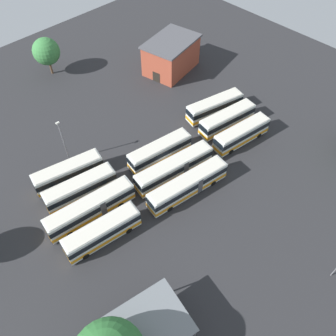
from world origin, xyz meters
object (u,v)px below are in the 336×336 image
(bus_row0_slot0, at_px, (215,107))
(depot_building, at_px, (171,55))
(bus_row1_slot3, at_px, (188,185))
(maintenance_shelter, at_px, (146,327))
(bus_row2_slot2, at_px, (91,208))
(lamp_post_near_entrance, at_px, (63,140))
(bus_row1_slot2, at_px, (174,168))
(bus_row2_slot3, at_px, (102,232))
(tree_northwest, at_px, (46,51))
(bus_row2_slot0, at_px, (68,173))
(bus_row0_slot2, at_px, (242,134))
(bus_row2_slot1, at_px, (80,188))
(bus_row0_slot1, at_px, (227,119))
(bus_row1_slot1, at_px, (160,151))

(bus_row0_slot0, bearing_deg, depot_building, -105.62)
(bus_row1_slot3, relative_size, maintenance_shelter, 1.31)
(bus_row2_slot2, height_order, lamp_post_near_entrance, lamp_post_near_entrance)
(bus_row1_slot2, bearing_deg, depot_building, -133.51)
(lamp_post_near_entrance, bearing_deg, bus_row2_slot2, 72.35)
(bus_row2_slot3, height_order, tree_northwest, tree_northwest)
(bus_row1_slot3, bearing_deg, bus_row2_slot0, -51.69)
(bus_row0_slot2, relative_size, bus_row2_slot2, 0.80)
(bus_row1_slot3, xyz_separation_m, tree_northwest, (-2.10, -41.97, 3.32))
(bus_row0_slot2, bearing_deg, bus_row2_slot1, -19.90)
(bus_row2_slot3, relative_size, depot_building, 0.88)
(bus_row0_slot1, distance_m, bus_row1_slot1, 14.32)
(bus_row1_slot2, height_order, bus_row1_slot3, same)
(bus_row0_slot1, bearing_deg, depot_building, -105.48)
(bus_row0_slot0, relative_size, bus_row1_slot2, 0.83)
(bus_row1_slot1, bearing_deg, bus_row1_slot2, 79.58)
(bus_row0_slot0, bearing_deg, bus_row2_slot2, 4.39)
(bus_row0_slot2, height_order, bus_row1_slot1, same)
(bus_row1_slot3, xyz_separation_m, depot_building, (-21.30, -25.33, 1.53))
(bus_row1_slot3, xyz_separation_m, lamp_post_near_entrance, (9.39, -18.62, 2.80))
(lamp_post_near_entrance, bearing_deg, bus_row2_slot0, 59.02)
(lamp_post_near_entrance, xyz_separation_m, tree_northwest, (-11.50, -23.36, 0.52))
(bus_row1_slot2, relative_size, tree_northwest, 1.74)
(bus_row0_slot2, distance_m, maintenance_shelter, 35.73)
(bus_row1_slot2, distance_m, maintenance_shelter, 24.95)
(maintenance_shelter, bearing_deg, bus_row0_slot1, -154.14)
(bus_row1_slot1, distance_m, bus_row2_slot2, 14.88)
(bus_row1_slot2, distance_m, bus_row1_slot3, 3.99)
(bus_row0_slot1, bearing_deg, bus_row1_slot3, 18.69)
(bus_row0_slot1, xyz_separation_m, depot_building, (-5.54, -20.00, 1.53))
(bus_row1_slot2, xyz_separation_m, depot_building, (-20.37, -21.45, 1.53))
(bus_row1_slot2, bearing_deg, bus_row2_slot3, 4.67)
(bus_row0_slot2, distance_m, bus_row1_slot3, 14.73)
(bus_row1_slot2, bearing_deg, bus_row2_slot1, -28.35)
(maintenance_shelter, distance_m, tree_northwest, 57.26)
(bus_row0_slot1, bearing_deg, lamp_post_near_entrance, -27.84)
(bus_row1_slot3, distance_m, maintenance_shelter, 21.98)
(bus_row0_slot2, distance_m, bus_row2_slot1, 28.52)
(bus_row0_slot1, relative_size, tree_northwest, 1.43)
(tree_northwest, bearing_deg, lamp_post_near_entrance, 63.79)
(bus_row0_slot0, bearing_deg, bus_row2_slot1, -3.39)
(lamp_post_near_entrance, bearing_deg, bus_row1_slot1, 136.50)
(bus_row2_slot2, bearing_deg, bus_row2_slot1, -103.83)
(bus_row0_slot1, xyz_separation_m, bus_row1_slot3, (15.76, 5.33, 0.00))
(bus_row0_slot0, distance_m, bus_row0_slot2, 8.27)
(bus_row2_slot0, xyz_separation_m, depot_building, (-32.99, -10.53, 1.53))
(bus_row2_slot0, height_order, bus_row2_slot2, same)
(depot_building, bearing_deg, bus_row0_slot0, 74.38)
(bus_row2_slot3, bearing_deg, bus_row2_slot2, -105.76)
(bus_row2_slot1, bearing_deg, bus_row0_slot2, 160.10)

